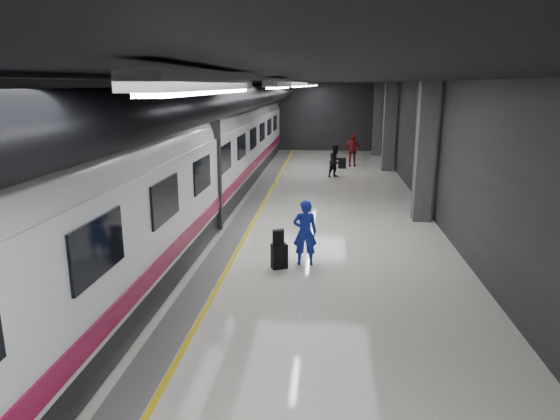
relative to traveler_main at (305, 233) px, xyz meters
name	(u,v)px	position (x,y,z in m)	size (l,w,h in m)	color
ground	(279,233)	(-0.91, 2.60, -0.83)	(40.00, 40.00, 0.00)	white
platform_hall	(272,113)	(-1.20, 3.55, 2.71)	(10.02, 40.02, 4.51)	black
train	(171,164)	(-4.16, 2.60, 1.24)	(3.05, 38.00, 4.05)	black
traveler_main	(305,233)	(0.00, 0.00, 0.00)	(0.61, 0.40, 1.66)	#1B30CF
suitcase_main	(279,256)	(-0.61, -0.33, -0.52)	(0.38, 0.24, 0.62)	black
shoulder_bag	(278,237)	(-0.63, -0.35, -0.03)	(0.27, 0.14, 0.36)	black
traveler_far_a	(336,161)	(0.92, 12.34, -0.04)	(0.77, 0.60, 1.58)	black
traveler_far_b	(352,150)	(1.87, 15.87, 0.05)	(1.03, 0.43, 1.76)	maroon
suitcase_far	(342,163)	(1.31, 15.01, -0.55)	(0.38, 0.25, 0.56)	black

